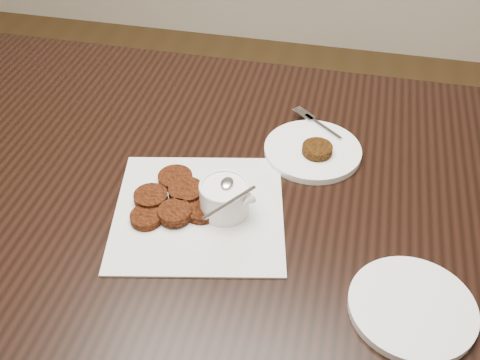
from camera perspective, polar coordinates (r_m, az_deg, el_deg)
name	(u,v)px	position (r m, az deg, el deg)	size (l,w,h in m)	color
table	(204,299)	(1.32, -3.66, -11.83)	(1.34, 0.86, 0.75)	black
napkin	(199,211)	(0.97, -4.15, -3.17)	(0.29, 0.29, 0.00)	silver
sauce_ramekin	(224,184)	(0.93, -1.62, -0.44)	(0.11, 0.11, 0.12)	white
patty_cluster	(174,200)	(0.98, -6.67, -1.98)	(0.20, 0.20, 0.02)	maroon
plate_with_patty	(313,148)	(1.09, 7.35, 3.23)	(0.19, 0.19, 0.03)	white
plate_empty	(412,308)	(0.87, 16.94, -12.19)	(0.18, 0.18, 0.01)	white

